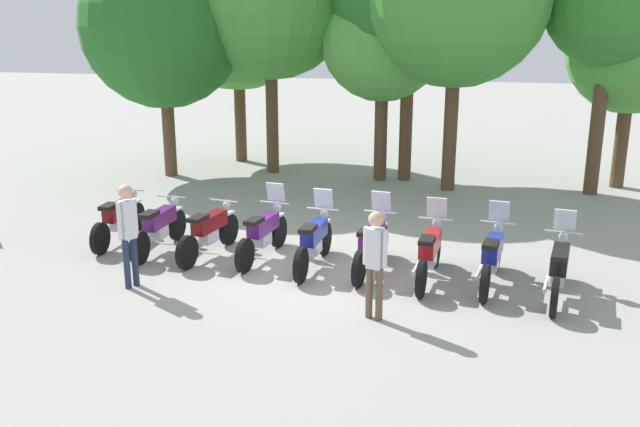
{
  "coord_description": "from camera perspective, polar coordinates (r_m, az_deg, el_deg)",
  "views": [
    {
      "loc": [
        2.84,
        -11.8,
        4.49
      ],
      "look_at": [
        0.0,
        0.5,
        0.9
      ],
      "focal_mm": 38.9,
      "sensor_mm": 36.0,
      "label": 1
    }
  ],
  "objects": [
    {
      "name": "tree_0",
      "position": [
        20.41,
        -12.82,
        14.78
      ],
      "size": [
        4.55,
        4.55,
        6.52
      ],
      "color": "brown",
      "rests_on": "ground_plane"
    },
    {
      "name": "motorcycle_5",
      "position": [
        12.64,
        4.28,
        -2.5
      ],
      "size": [
        0.64,
        2.19,
        1.37
      ],
      "rotation": [
        0.0,
        0.0,
        1.46
      ],
      "color": "black",
      "rests_on": "ground_plane"
    },
    {
      "name": "tree_7",
      "position": [
        20.2,
        24.31,
        12.15
      ],
      "size": [
        3.33,
        3.33,
        5.34
      ],
      "color": "brown",
      "rests_on": "ground_plane"
    },
    {
      "name": "motorcycle_1",
      "position": [
        14.04,
        -13.08,
        -1.05
      ],
      "size": [
        0.62,
        2.19,
        0.99
      ],
      "rotation": [
        0.0,
        0.0,
        1.53
      ],
      "color": "black",
      "rests_on": "ground_plane"
    },
    {
      "name": "motorcycle_6",
      "position": [
        12.31,
        9.01,
        -3.16
      ],
      "size": [
        0.62,
        2.19,
        1.37
      ],
      "rotation": [
        0.0,
        0.0,
        1.48
      ],
      "color": "black",
      "rests_on": "ground_plane"
    },
    {
      "name": "motorcycle_8",
      "position": [
        12.07,
        19.06,
        -4.25
      ],
      "size": [
        0.69,
        2.18,
        1.37
      ],
      "rotation": [
        0.0,
        0.0,
        1.42
      ],
      "color": "black",
      "rests_on": "ground_plane"
    },
    {
      "name": "tree_1",
      "position": [
        22.22,
        -6.85,
        16.33
      ],
      "size": [
        4.9,
        4.9,
        7.17
      ],
      "color": "brown",
      "rests_on": "ground_plane"
    },
    {
      "name": "tree_6",
      "position": [
        19.09,
        22.81,
        15.76
      ],
      "size": [
        3.24,
        3.24,
        6.51
      ],
      "color": "brown",
      "rests_on": "ground_plane"
    },
    {
      "name": "motorcycle_7",
      "position": [
        12.31,
        13.98,
        -3.45
      ],
      "size": [
        0.67,
        2.18,
        1.37
      ],
      "rotation": [
        0.0,
        0.0,
        1.44
      ],
      "color": "black",
      "rests_on": "ground_plane"
    },
    {
      "name": "tree_3",
      "position": [
        19.47,
        5.21,
        14.09
      ],
      "size": [
        3.42,
        3.42,
        5.64
      ],
      "color": "brown",
      "rests_on": "ground_plane"
    },
    {
      "name": "motorcycle_4",
      "position": [
        12.79,
        -0.49,
        -2.22
      ],
      "size": [
        0.62,
        2.19,
        1.37
      ],
      "rotation": [
        0.0,
        0.0,
        1.51
      ],
      "color": "black",
      "rests_on": "ground_plane"
    },
    {
      "name": "motorcycle_3",
      "position": [
        13.29,
        -4.7,
        -1.57
      ],
      "size": [
        0.66,
        2.19,
        1.37
      ],
      "rotation": [
        0.0,
        0.0,
        1.45
      ],
      "color": "black",
      "rests_on": "ground_plane"
    },
    {
      "name": "ground_plane",
      "position": [
        12.94,
        -0.5,
        -4.43
      ],
      "size": [
        80.0,
        80.0,
        0.0
      ],
      "primitive_type": "plane",
      "color": "#9E9B93"
    },
    {
      "name": "motorcycle_2",
      "position": [
        13.57,
        -9.1,
        -1.42
      ],
      "size": [
        0.7,
        2.18,
        0.99
      ],
      "rotation": [
        0.0,
        0.0,
        1.41
      ],
      "color": "black",
      "rests_on": "ground_plane"
    },
    {
      "name": "motorcycle_0",
      "position": [
        14.82,
        -16.21,
        -0.39
      ],
      "size": [
        0.62,
        2.19,
        0.99
      ],
      "rotation": [
        0.0,
        0.0,
        1.59
      ],
      "color": "black",
      "rests_on": "ground_plane"
    },
    {
      "name": "person_1",
      "position": [
        10.49,
        4.55,
        -3.58
      ],
      "size": [
        0.41,
        0.28,
        1.71
      ],
      "rotation": [
        0.0,
        0.0,
        4.41
      ],
      "color": "brown",
      "rests_on": "ground_plane"
    },
    {
      "name": "person_0",
      "position": [
        12.11,
        -15.51,
        -1.09
      ],
      "size": [
        0.32,
        0.4,
        1.81
      ],
      "rotation": [
        0.0,
        0.0,
        5.85
      ],
      "color": "#232D4C",
      "rests_on": "ground_plane"
    }
  ]
}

